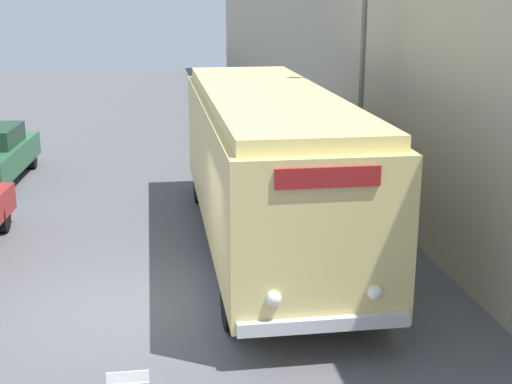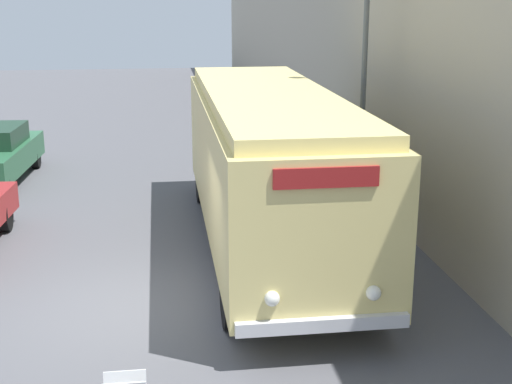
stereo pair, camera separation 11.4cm
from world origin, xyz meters
name	(u,v)px [view 1 (the left image)]	position (x,y,z in m)	size (l,w,h in m)	color
ground_plane	(133,309)	(0.00, 0.00, 0.00)	(80.00, 80.00, 0.00)	#56565B
building_wall_right	(336,34)	(6.02, 10.00, 3.95)	(0.30, 60.00, 7.90)	#B2A893
vintage_bus	(267,160)	(2.73, 2.68, 1.87)	(2.63, 10.11, 3.28)	black
streetlamp	(364,24)	(5.08, 4.08, 4.51)	(0.36, 0.36, 7.04)	#595E60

